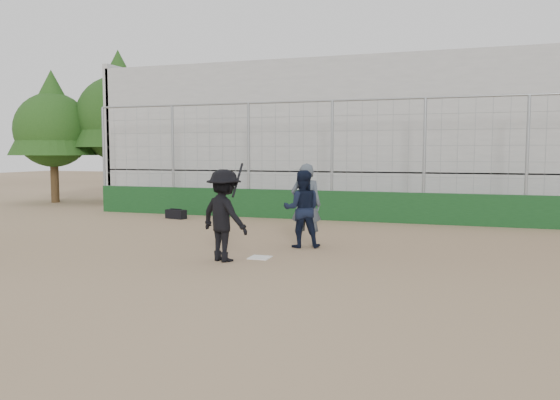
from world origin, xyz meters
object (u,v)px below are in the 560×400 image
(equipment_bag, at_px, (176,214))
(batter_at_plate, at_px, (224,215))
(catcher_crouched, at_px, (302,222))
(umpire, at_px, (306,209))

(equipment_bag, bearing_deg, batter_at_plate, -53.64)
(catcher_crouched, height_order, umpire, umpire)
(batter_at_plate, xyz_separation_m, equipment_bag, (-4.60, 6.25, -0.81))
(catcher_crouched, xyz_separation_m, umpire, (0.03, 0.25, 0.29))
(batter_at_plate, relative_size, catcher_crouched, 1.66)
(batter_at_plate, height_order, umpire, batter_at_plate)
(catcher_crouched, relative_size, equipment_bag, 1.60)
(batter_at_plate, height_order, equipment_bag, batter_at_plate)
(catcher_crouched, xyz_separation_m, equipment_bag, (-5.72, 4.18, -0.47))
(umpire, relative_size, equipment_bag, 2.33)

